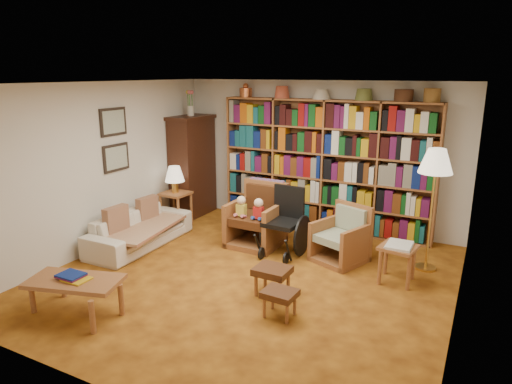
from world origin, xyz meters
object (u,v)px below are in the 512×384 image
Objects in this scene: coffee_table at (75,284)px; sofa at (140,229)px; wheelchair at (285,223)px; footstool_a at (272,273)px; armchair_leather at (259,219)px; armchair_sage at (342,239)px; floor_lamp at (436,166)px; side_table_papers at (398,252)px; footstool_b at (280,295)px; side_table_lamp at (176,200)px.

sofa is at bearing 111.92° from coffee_table.
footstool_a is at bearing -72.51° from wheelchair.
coffee_table is (0.78, -1.95, 0.10)m from sofa.
footstool_a is (0.95, -1.50, -0.11)m from armchair_leather.
floor_lamp is (1.14, 0.20, 1.14)m from armchair_sage.
sofa reaches higher than coffee_table.
armchair_sage is 0.79× the size of coffee_table.
footstool_b is (-0.98, -1.47, -0.16)m from side_table_papers.
side_table_papers is at bearing 56.34° from footstool_b.
footstool_a is (-1.56, -1.65, -1.16)m from floor_lamp.
footstool_a is at bearing -140.33° from side_table_papers.
wheelchair is 2.63× the size of footstool_b.
side_table_papers is (0.85, -0.40, 0.10)m from armchair_sage.
armchair_leather is 0.57m from wheelchair.
footstool_b is (0.29, -0.42, -0.04)m from footstool_a.
side_table_papers is 0.47× the size of coffee_table.
armchair_leather is 2.29m from footstool_b.
sofa is 3.84m from side_table_papers.
wheelchair is (2.22, -0.28, -0.00)m from side_table_lamp.
side_table_papers is 3.90m from coffee_table.
floor_lamp reaches higher than footstool_b.
armchair_leather is 0.98× the size of wheelchair.
armchair_leather reaches higher than coffee_table.
side_table_lamp is 0.53× the size of coffee_table.
side_table_papers is 1.78m from footstool_b.
floor_lamp is 4.41× the size of footstool_b.
armchair_leather is at bearing 122.74° from footstool_b.
side_table_lamp reaches higher than sofa.
side_table_lamp is at bearing 4.43° from sofa.
sofa is 3.48× the size of side_table_papers.
side_table_lamp reaches higher than footstool_a.
coffee_table is at bearing -137.12° from floor_lamp.
wheelchair reaches higher than armchair_sage.
wheelchair reaches higher than footstool_b.
side_table_lamp is at bearing 145.38° from footstool_b.
armchair_sage reaches higher than footstool_b.
armchair_sage is 2.31× the size of footstool_b.
armchair_leather reaches higher than armchair_sage.
armchair_sage is 1.88m from footstool_b.
footstool_b is at bearing -109.60° from sofa.
sofa is 3.09m from armchair_sage.
side_table_papers is at bearing -8.73° from wheelchair.
sofa is 2.59m from footstool_a.
wheelchair is 1.39m from footstool_a.
coffee_table is (-1.33, -2.73, -0.09)m from wheelchair.
armchair_leather is 0.58× the size of floor_lamp.
sofa is 2.07× the size of armchair_sage.
armchair_leather is at bearing -3.24° from side_table_lamp.
footstool_a is at bearing 39.01° from coffee_table.
side_table_lamp is at bearing 148.76° from footstool_a.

